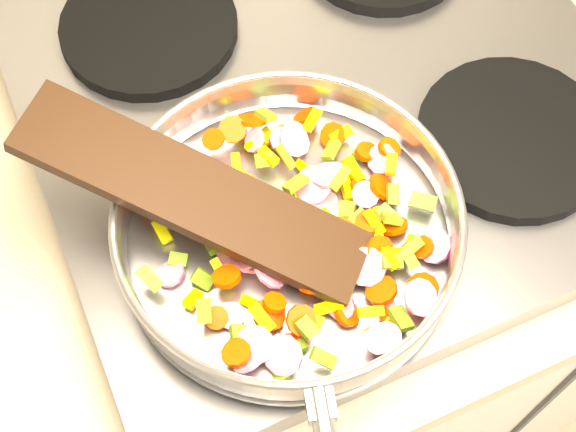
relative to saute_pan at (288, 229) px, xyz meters
name	(u,v)px	position (x,y,z in m)	size (l,w,h in m)	color
cooktop	(322,97)	(0.11, 0.16, -0.07)	(0.60, 0.60, 0.04)	#939399
grate_fl	(250,241)	(-0.03, 0.02, -0.04)	(0.19, 0.19, 0.02)	black
grate_fr	(513,138)	(0.25, 0.02, -0.04)	(0.19, 0.19, 0.02)	black
grate_bl	(149,27)	(-0.03, 0.30, -0.04)	(0.19, 0.19, 0.02)	black
saute_pan	(288,229)	(0.00, 0.00, 0.00)	(0.34, 0.50, 0.06)	#9E9EA5
vegetable_heap	(304,234)	(0.01, -0.01, -0.01)	(0.27, 0.28, 0.06)	#638B19
wooden_spatula	(194,194)	(-0.07, 0.05, 0.03)	(0.31, 0.07, 0.01)	black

